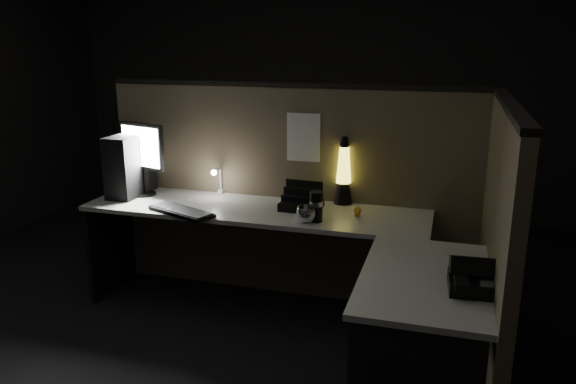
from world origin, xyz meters
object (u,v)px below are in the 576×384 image
(monitor, at_px, (142,152))
(desk_phone, at_px, (478,276))
(pc_tower, at_px, (130,165))
(keyboard, at_px, (181,211))
(lava_lamp, at_px, (344,176))

(monitor, relative_size, desk_phone, 1.79)
(pc_tower, relative_size, desk_phone, 1.51)
(keyboard, distance_m, lava_lamp, 1.10)
(monitor, bearing_deg, keyboard, -19.32)
(keyboard, xyz_separation_m, lava_lamp, (0.96, 0.52, 0.18))
(pc_tower, height_order, lava_lamp, lava_lamp)
(keyboard, bearing_deg, lava_lamp, 51.42)
(lava_lamp, bearing_deg, desk_phone, -54.10)
(lava_lamp, bearing_deg, keyboard, -151.52)
(keyboard, bearing_deg, desk_phone, 3.18)
(lava_lamp, relative_size, desk_phone, 1.60)
(monitor, xyz_separation_m, keyboard, (0.46, -0.34, -0.30))
(lava_lamp, distance_m, desk_phone, 1.45)
(desk_phone, bearing_deg, keyboard, 156.61)
(lava_lamp, xyz_separation_m, desk_phone, (0.84, -1.17, -0.13))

